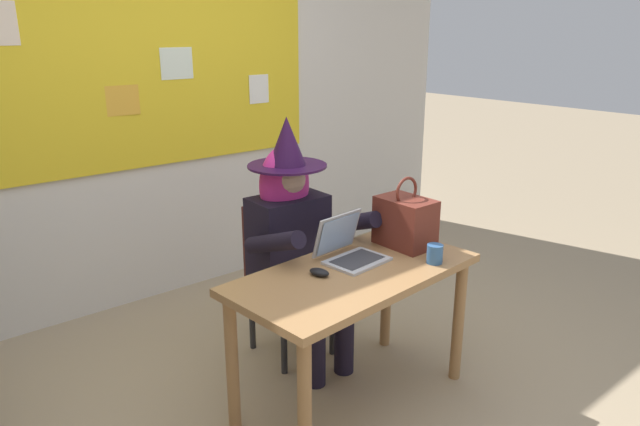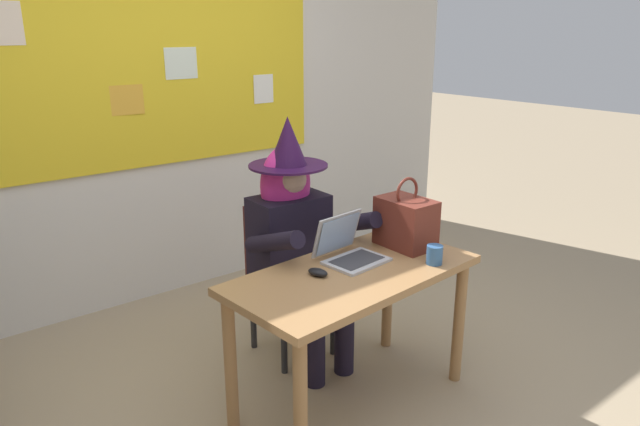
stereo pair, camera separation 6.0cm
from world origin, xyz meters
The scene contains 9 objects.
ground_plane centered at (0.00, 0.00, 0.00)m, with size 24.00×24.00×0.00m, color tan.
wall_back_bulletin centered at (0.00, 1.84, 1.50)m, with size 5.50×2.04×2.98m.
desk_main centered at (0.13, -0.02, 0.62)m, with size 1.28×0.71×0.73m.
chair_at_desk centered at (0.20, 0.65, 0.49)m, with size 0.44×0.44×0.88m.
person_costumed centered at (0.19, 0.53, 0.77)m, with size 0.60×0.69×1.39m.
laptop centered at (0.21, 0.10, 0.78)m, with size 0.32×0.31×0.23m.
computer_mouse centered at (-0.04, 0.04, 0.75)m, with size 0.06×0.10×0.03m, color black.
handbag centered at (0.57, 0.06, 0.86)m, with size 0.20×0.30×0.38m.
coffee_mug centered at (0.50, -0.20, 0.78)m, with size 0.08×0.08×0.10m, color #336099.
Camera 1 is at (-1.65, -1.91, 1.84)m, focal length 32.86 mm.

